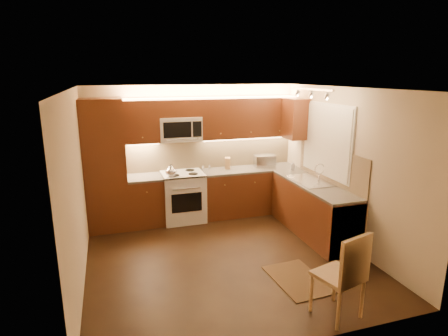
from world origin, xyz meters
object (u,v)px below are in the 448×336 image
object	(u,v)px
kettle	(171,170)
sink	(310,177)
soap_bottle	(293,165)
toaster_oven	(264,161)
dining_chair	(338,273)
microwave	(180,129)
knife_block	(228,163)
stove	(183,197)

from	to	relation	value
kettle	sink	bearing A→B (deg)	1.01
soap_bottle	toaster_oven	bearing A→B (deg)	155.44
toaster_oven	kettle	bearing A→B (deg)	-164.60
soap_bottle	dining_chair	xyz separation A→B (m)	(-1.00, -3.03, -0.47)
sink	dining_chair	xyz separation A→B (m)	(-0.91, -2.24, -0.45)
microwave	sink	bearing A→B (deg)	-32.21
microwave	toaster_oven	xyz separation A→B (m)	(1.66, -0.08, -0.70)
toaster_oven	dining_chair	bearing A→B (deg)	-91.79
sink	knife_block	xyz separation A→B (m)	(-1.08, 1.25, 0.03)
microwave	kettle	distance (m)	0.80
stove	soap_bottle	distance (m)	2.18
microwave	knife_block	xyz separation A→B (m)	(0.92, -0.01, -0.71)
knife_block	dining_chair	bearing A→B (deg)	-69.95
sink	kettle	size ratio (longest dim) A/B	3.75
microwave	soap_bottle	distance (m)	2.26
dining_chair	toaster_oven	bearing A→B (deg)	64.91
microwave	soap_bottle	size ratio (longest dim) A/B	4.40
sink	knife_block	bearing A→B (deg)	130.78
toaster_oven	knife_block	size ratio (longest dim) A/B	1.81
toaster_oven	microwave	bearing A→B (deg)	-174.87
microwave	toaster_oven	distance (m)	1.81
soap_bottle	sink	bearing A→B (deg)	-77.93
sink	soap_bottle	world-z (taller)	soap_bottle
sink	kettle	world-z (taller)	kettle
dining_chair	sink	bearing A→B (deg)	52.31
toaster_oven	dining_chair	world-z (taller)	toaster_oven
dining_chair	kettle	bearing A→B (deg)	97.32
soap_bottle	microwave	bearing A→B (deg)	-174.30
kettle	toaster_oven	distance (m)	1.93
toaster_oven	soap_bottle	xyz separation A→B (m)	(0.42, -0.39, -0.03)
microwave	knife_block	world-z (taller)	microwave
stove	microwave	distance (m)	1.27
stove	soap_bottle	xyz separation A→B (m)	(2.09, -0.34, 0.53)
microwave	stove	bearing A→B (deg)	-90.00
stove	soap_bottle	bearing A→B (deg)	-9.12
sink	soap_bottle	bearing A→B (deg)	83.68
dining_chair	knife_block	bearing A→B (deg)	77.26
microwave	toaster_oven	size ratio (longest dim) A/B	1.92
knife_block	dining_chair	xyz separation A→B (m)	(0.17, -3.49, -0.49)
stove	microwave	xyz separation A→B (m)	(0.00, 0.14, 1.26)
stove	microwave	bearing A→B (deg)	90.00
microwave	soap_bottle	bearing A→B (deg)	-12.69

